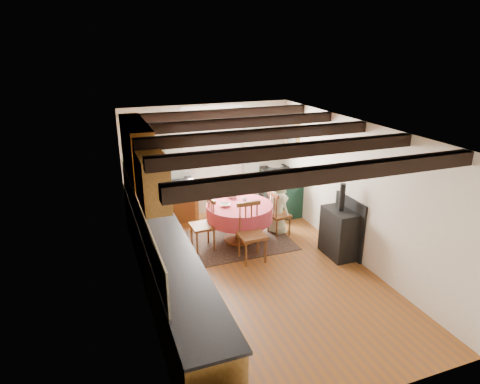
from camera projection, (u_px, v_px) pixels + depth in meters
name	position (u px, v px, depth m)	size (l,w,h in m)	color
floor	(257.00, 273.00, 6.78)	(3.60, 5.50, 0.00)	brown
ceiling	(259.00, 129.00, 5.96)	(3.60, 5.50, 0.00)	white
wall_back	(208.00, 161.00, 8.79)	(3.60, 0.00, 2.40)	silver
wall_front	(369.00, 305.00, 3.95)	(3.60, 0.00, 2.40)	silver
wall_left	(140.00, 222.00, 5.78)	(0.00, 5.50, 2.40)	silver
wall_right	(356.00, 192.00, 6.96)	(0.00, 5.50, 2.40)	silver
beam_a	(335.00, 173.00, 4.23)	(3.60, 0.16, 0.16)	black
beam_b	(291.00, 151.00, 5.11)	(3.60, 0.16, 0.16)	black
beam_c	(259.00, 135.00, 5.99)	(3.60, 0.16, 0.16)	black
beam_d	(236.00, 123.00, 6.87)	(3.60, 0.16, 0.16)	black
beam_e	(218.00, 114.00, 7.75)	(3.60, 0.16, 0.16)	black
splash_left	(139.00, 214.00, 6.05)	(0.02, 4.50, 0.55)	beige
splash_back	(162.00, 165.00, 8.45)	(1.40, 0.02, 0.55)	beige
base_cabinet_left	(165.00, 266.00, 6.14)	(0.60, 5.30, 0.88)	#9B662C
base_cabinet_back	(164.00, 205.00, 8.44)	(1.30, 0.60, 0.88)	#9B662C
worktop_left	(164.00, 238.00, 5.99)	(0.64, 5.30, 0.04)	black
worktop_back	(163.00, 184.00, 8.27)	(1.30, 0.64, 0.04)	black
wall_cabinet_glass	(137.00, 150.00, 6.64)	(0.34, 1.80, 0.90)	#9B662C
wall_cabinet_solid	(152.00, 180.00, 5.33)	(0.34, 0.90, 0.70)	#9B662C
window_frame	(212.00, 142.00, 8.68)	(1.34, 0.03, 1.54)	white
window_pane	(212.00, 142.00, 8.68)	(1.20, 0.01, 1.40)	white
curtain_left	(175.00, 170.00, 8.49)	(0.35, 0.10, 2.10)	silver
curtain_right	(251.00, 162.00, 9.05)	(0.35, 0.10, 2.10)	silver
curtain_rod	(213.00, 114.00, 8.40)	(0.03, 0.03, 2.00)	black
wall_picture	(293.00, 136.00, 8.81)	(0.04, 0.50, 0.60)	gold
wall_plate	(254.00, 134.00, 8.94)	(0.30, 0.30, 0.02)	silver
rug	(239.00, 241.00, 7.88)	(1.90, 1.48, 0.01)	black
dining_table	(239.00, 223.00, 7.76)	(1.24, 1.24, 0.75)	#B42E32
chair_near	(252.00, 233.00, 7.01)	(0.44, 0.46, 1.03)	brown
chair_left	(202.00, 224.00, 7.42)	(0.42, 0.44, 0.99)	brown
chair_right	(279.00, 213.00, 8.00)	(0.39, 0.41, 0.90)	brown
aga_range	(279.00, 191.00, 9.10)	(0.68, 1.06, 0.97)	#103228
cast_iron_stove	(340.00, 220.00, 7.13)	(0.40, 0.67, 1.35)	black
child_far	(223.00, 201.00, 8.40)	(0.39, 0.25, 1.06)	#40494F
child_right	(278.00, 205.00, 8.06)	(0.57, 0.37, 1.17)	silver
bowl_a	(225.00, 205.00, 7.56)	(0.20, 0.20, 0.05)	silver
bowl_b	(232.00, 196.00, 7.97)	(0.20, 0.20, 0.06)	silver
cup	(245.00, 200.00, 7.71)	(0.09, 0.09, 0.09)	silver
canister_tall	(144.00, 180.00, 8.11)	(0.13, 0.13, 0.22)	#262628
canister_wide	(167.00, 176.00, 8.39)	(0.18, 0.18, 0.20)	#262628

